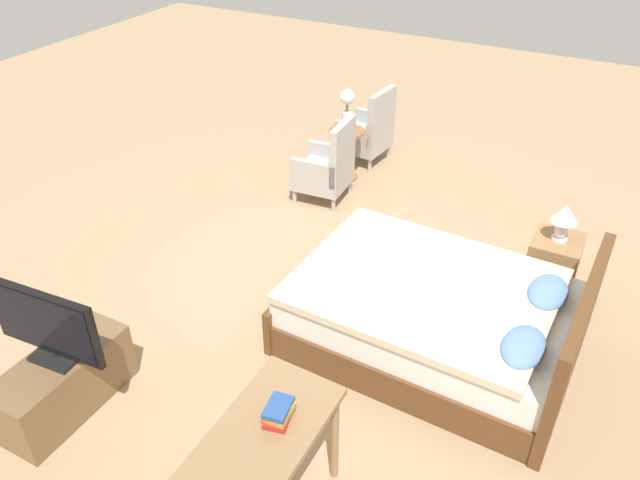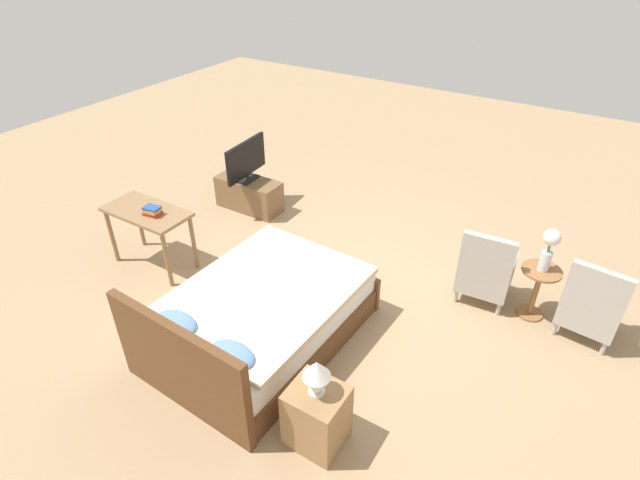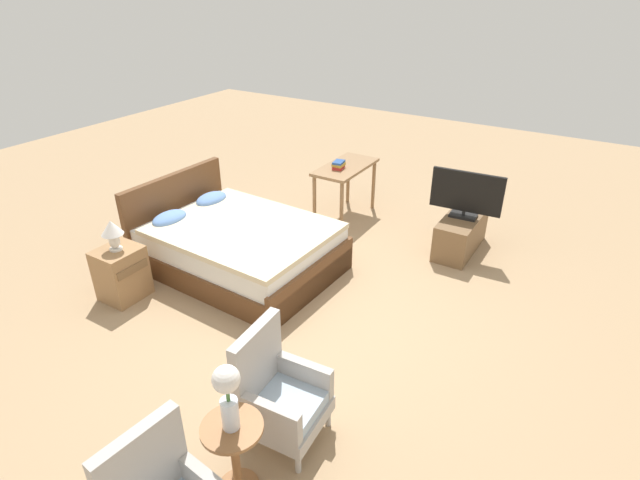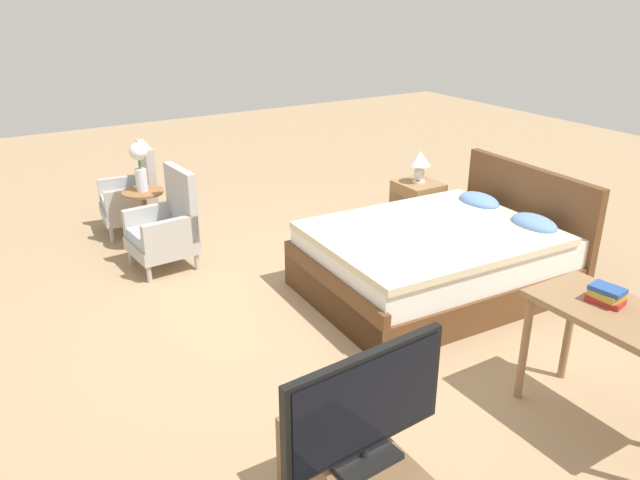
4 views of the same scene
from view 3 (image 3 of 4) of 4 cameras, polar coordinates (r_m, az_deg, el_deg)
The scene contains 11 objects.
ground_plane at distance 5.29m, azimuth -1.47°, elevation -7.36°, with size 16.00×16.00×0.00m, color #A38460.
bed at distance 5.84m, azimuth -9.53°, elevation -0.59°, with size 1.60×2.19×0.96m.
armchair_by_window_right at distance 3.80m, azimuth -4.76°, elevation -17.30°, with size 0.58×0.58×0.92m.
side_table at distance 3.52m, azimuth -9.74°, elevation -22.64°, with size 0.40×0.40×0.60m.
flower_vase at distance 3.14m, azimuth -10.53°, elevation -16.67°, with size 0.17×0.17×0.48m.
nightstand at distance 5.66m, azimuth -21.74°, elevation -3.55°, with size 0.44×0.41×0.57m.
table_lamp at distance 5.43m, azimuth -22.67°, elevation 0.95°, with size 0.22×0.22×0.33m.
tv_stand at distance 6.42m, azimuth 15.76°, elevation 0.75°, with size 0.96×0.40×0.46m.
tv_flatscreen at distance 6.20m, azimuth 16.40°, elevation 5.08°, with size 0.22×0.85×0.57m.
vanity_desk at distance 6.91m, azimuth 2.93°, elevation 7.60°, with size 1.04×0.52×0.76m.
book_stack at distance 6.74m, azimuth 2.15°, elevation 8.58°, with size 0.22×0.17×0.10m.
Camera 3 is at (-3.59, -2.37, 3.08)m, focal length 28.00 mm.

